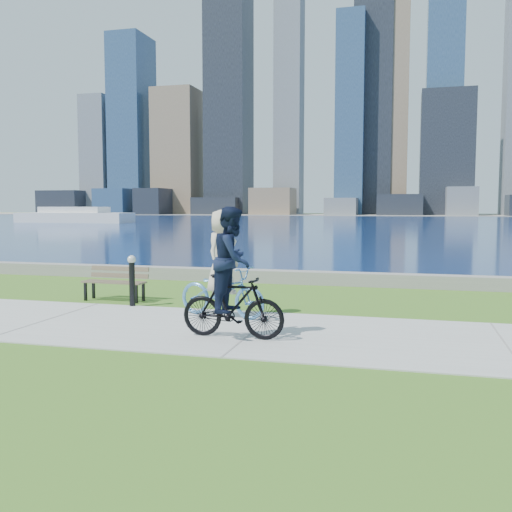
{
  "coord_description": "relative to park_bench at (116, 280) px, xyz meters",
  "views": [
    {
      "loc": [
        2.49,
        -9.23,
        2.15
      ],
      "look_at": [
        -0.56,
        2.25,
        1.1
      ],
      "focal_mm": 40.0,
      "sensor_mm": 36.0,
      "label": 1
    }
  ],
  "objects": [
    {
      "name": "city_skyline",
      "position": [
        3.35,
        127.33,
        23.13
      ],
      "size": [
        178.56,
        22.9,
        76.0
      ],
      "color": "black",
      "rests_on": "ground"
    },
    {
      "name": "ground",
      "position": [
        3.89,
        -2.38,
        -0.46
      ],
      "size": [
        320.0,
        320.0,
        0.0
      ],
      "primitive_type": "plane",
      "color": "#39661A",
      "rests_on": "ground"
    },
    {
      "name": "cyclist_man",
      "position": [
        3.7,
        -2.96,
        0.45
      ],
      "size": [
        0.65,
        1.72,
        2.12
      ],
      "rotation": [
        0.0,
        0.0,
        1.54
      ],
      "color": "black",
      "rests_on": "ground"
    },
    {
      "name": "bay_water",
      "position": [
        3.89,
        69.62,
        -0.46
      ],
      "size": [
        320.0,
        131.0,
        0.01
      ],
      "primitive_type": "cube",
      "color": "navy",
      "rests_on": "ground"
    },
    {
      "name": "seawall",
      "position": [
        3.89,
        3.82,
        -0.29
      ],
      "size": [
        90.0,
        0.5,
        0.35
      ],
      "primitive_type": "cube",
      "color": "gray",
      "rests_on": "ground"
    },
    {
      "name": "ferry_near",
      "position": [
        -34.92,
        53.15,
        0.38
      ],
      "size": [
        14.98,
        4.28,
        2.03
      ],
      "color": "silver",
      "rests_on": "ground"
    },
    {
      "name": "far_shore",
      "position": [
        3.89,
        127.62,
        -0.4
      ],
      "size": [
        320.0,
        30.0,
        0.12
      ],
      "primitive_type": "cube",
      "color": "gray",
      "rests_on": "ground"
    },
    {
      "name": "concrete_path",
      "position": [
        3.89,
        -2.38,
        -0.45
      ],
      "size": [
        80.0,
        3.5,
        0.02
      ],
      "primitive_type": "cube",
      "color": "#A7A8A3",
      "rests_on": "ground"
    },
    {
      "name": "park_bench",
      "position": [
        0.0,
        0.0,
        0.0
      ],
      "size": [
        1.48,
        0.55,
        0.76
      ],
      "rotation": [
        0.0,
        0.0,
        -0.03
      ],
      "color": "black",
      "rests_on": "ground"
    },
    {
      "name": "cyclist_woman",
      "position": [
        2.97,
        -1.31,
        0.32
      ],
      "size": [
        1.08,
        1.97,
        2.06
      ],
      "rotation": [
        0.0,
        0.0,
        1.33
      ],
      "color": "#5391CB",
      "rests_on": "ground"
    },
    {
      "name": "bollard_lamp",
      "position": [
        0.75,
        -0.67,
        0.17
      ],
      "size": [
        0.18,
        0.18,
        1.1
      ],
      "color": "black",
      "rests_on": "ground"
    }
  ]
}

